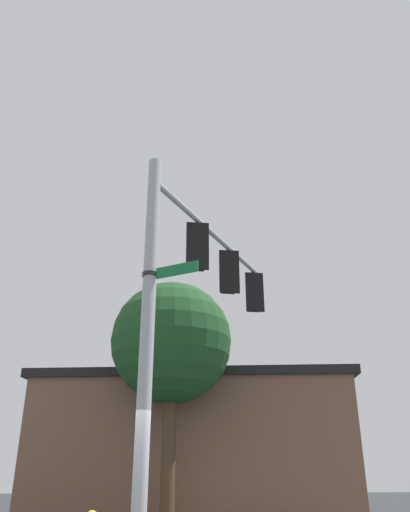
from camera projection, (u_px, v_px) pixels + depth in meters
The scene contains 8 objects.
signal_pole at pixel (147, 335), 9.40m from camera, with size 0.27×0.27×7.71m, color #ADB2B7.
mast_arm at pixel (216, 237), 13.25m from camera, with size 0.14×0.14×6.12m, color #ADB2B7.
traffic_light_nearest_pole at pixel (197, 249), 12.07m from camera, with size 0.54×0.49×1.31m.
traffic_light_mid_inner at pixel (228, 274), 13.57m from camera, with size 0.54×0.49×1.31m.
traffic_light_mid_outer at pixel (253, 294), 15.07m from camera, with size 0.54×0.49×1.31m.
street_name_sign at pixel (162, 273), 9.77m from camera, with size 1.06×0.75×0.22m.
storefront_building at pixel (194, 446), 18.48m from camera, with size 12.19×7.95×4.82m.
tree_by_storefront at pixel (171, 343), 16.29m from camera, with size 3.89×3.89×7.37m.
Camera 1 is at (0.07, -9.27, 1.46)m, focal length 35.36 mm.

